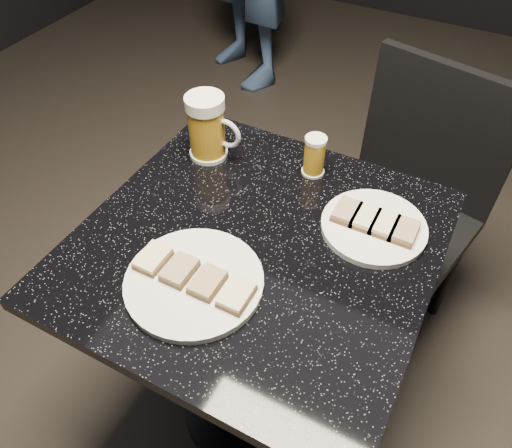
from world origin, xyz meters
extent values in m
plane|color=black|center=(0.00, 0.00, 0.00)|extent=(6.00, 6.00, 0.00)
cylinder|color=silver|center=(-0.05, -0.15, 0.76)|extent=(0.26, 0.26, 0.01)
cylinder|color=white|center=(0.20, 0.14, 0.76)|extent=(0.22, 0.22, 0.01)
cylinder|color=black|center=(0.00, 0.00, 0.01)|extent=(0.44, 0.44, 0.03)
cylinder|color=black|center=(0.00, 0.00, 0.37)|extent=(0.10, 0.10, 0.69)
cube|color=black|center=(0.00, 0.00, 0.73)|extent=(0.70, 0.70, 0.03)
cylinder|color=white|center=(-0.23, 0.20, 0.76)|extent=(0.09, 0.09, 0.01)
cylinder|color=gold|center=(-0.23, 0.20, 0.82)|extent=(0.08, 0.08, 0.12)
cylinder|color=white|center=(-0.23, 0.20, 0.89)|extent=(0.09, 0.09, 0.03)
torus|color=silver|center=(-0.18, 0.20, 0.82)|extent=(0.08, 0.01, 0.08)
cylinder|color=silver|center=(0.02, 0.25, 0.75)|extent=(0.05, 0.05, 0.01)
cylinder|color=gold|center=(0.02, 0.25, 0.80)|extent=(0.05, 0.05, 0.08)
cylinder|color=white|center=(0.02, 0.25, 0.84)|extent=(0.05, 0.05, 0.01)
cube|color=black|center=(0.18, 0.46, 0.45)|extent=(0.51, 0.51, 0.04)
cylinder|color=black|center=(-0.03, 0.33, 0.21)|extent=(0.03, 0.03, 0.43)
cylinder|color=black|center=(0.32, 0.25, 0.21)|extent=(0.03, 0.03, 0.43)
cylinder|color=black|center=(0.05, 0.68, 0.21)|extent=(0.03, 0.03, 0.43)
cylinder|color=black|center=(0.40, 0.60, 0.21)|extent=(0.03, 0.03, 0.43)
cube|color=black|center=(0.23, 0.65, 0.67)|extent=(0.42, 0.13, 0.43)
cube|color=#4C3521|center=(-0.14, -0.15, 0.77)|extent=(0.05, 0.07, 0.01)
cube|color=beige|center=(-0.14, -0.15, 0.78)|extent=(0.05, 0.07, 0.01)
cube|color=#4C3521|center=(-0.08, -0.15, 0.77)|extent=(0.05, 0.07, 0.01)
cube|color=#8C7251|center=(-0.08, -0.15, 0.78)|extent=(0.05, 0.07, 0.01)
cube|color=#4C3521|center=(-0.02, -0.15, 0.77)|extent=(0.05, 0.07, 0.01)
cube|color=#8C7251|center=(-0.02, -0.15, 0.78)|extent=(0.05, 0.07, 0.01)
cube|color=#4C3521|center=(0.04, -0.15, 0.77)|extent=(0.05, 0.07, 0.01)
cube|color=beige|center=(0.04, -0.15, 0.78)|extent=(0.05, 0.07, 0.01)
cube|color=#4C3521|center=(0.14, 0.14, 0.77)|extent=(0.05, 0.07, 0.01)
cube|color=#8C7251|center=(0.14, 0.14, 0.78)|extent=(0.05, 0.07, 0.01)
cube|color=#4C3521|center=(0.18, 0.14, 0.77)|extent=(0.05, 0.07, 0.01)
cube|color=#D1D184|center=(0.18, 0.14, 0.78)|extent=(0.05, 0.07, 0.01)
cube|color=#4C3521|center=(0.22, 0.14, 0.77)|extent=(0.05, 0.07, 0.01)
cube|color=beige|center=(0.22, 0.14, 0.78)|extent=(0.05, 0.07, 0.01)
cube|color=#4C3521|center=(0.26, 0.14, 0.77)|extent=(0.05, 0.07, 0.01)
cube|color=#8C7251|center=(0.26, 0.14, 0.78)|extent=(0.05, 0.07, 0.01)
camera|label=1|loc=(0.32, -0.60, 1.50)|focal=35.00mm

